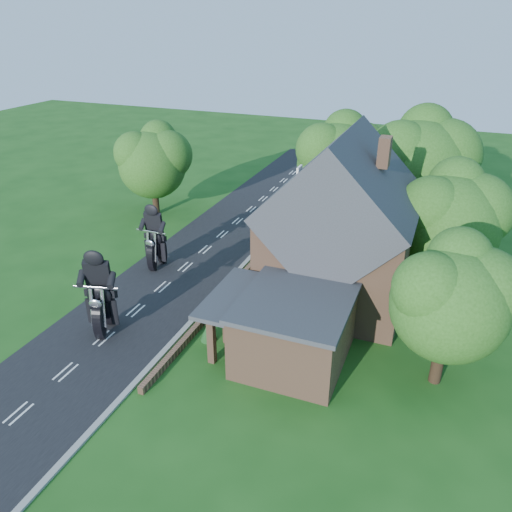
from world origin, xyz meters
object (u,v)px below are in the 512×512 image
at_px(annex, 292,328).
at_px(garden_wall, 237,282).
at_px(house, 340,231).
at_px(motorcycle_lead, 105,320).
at_px(motorcycle_follow, 157,258).

bearing_deg(annex, garden_wall, 133.84).
xyz_separation_m(house, annex, (-0.62, -6.80, -2.58)).
distance_m(annex, motorcycle_lead, 10.29).
bearing_deg(house, annex, -95.24).
height_order(motorcycle_lead, motorcycle_follow, motorcycle_lead).
bearing_deg(motorcycle_follow, house, -177.11).
height_order(garden_wall, house, house).
xyz_separation_m(garden_wall, motorcycle_follow, (-6.06, 0.31, 0.49)).
distance_m(motorcycle_lead, motorcycle_follow, 7.89).
relative_size(house, motorcycle_lead, 6.31).
bearing_deg(annex, motorcycle_lead, -170.85).
height_order(annex, motorcycle_follow, annex).
height_order(house, motorcycle_follow, house).
distance_m(house, motorcycle_lead, 14.11).
xyz_separation_m(garden_wall, house, (6.19, 1.00, 4.14)).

